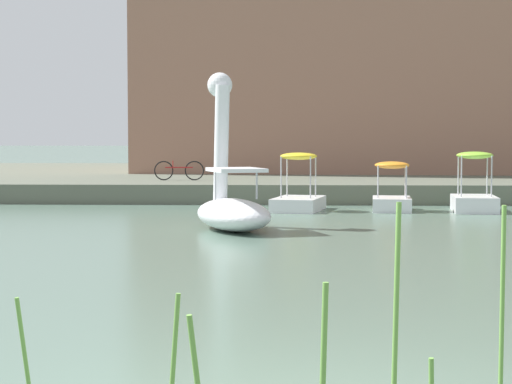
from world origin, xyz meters
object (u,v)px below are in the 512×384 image
Objects in this scene: pedal_boat_lime at (474,193)px; tree_sapling_by_fence at (440,66)px; swan_boat at (231,199)px; parked_van at (208,149)px; bicycle_parked at (179,170)px; pedal_boat_orange at (392,195)px; pedal_boat_yellow at (298,195)px.

pedal_boat_lime is 0.30× the size of tree_sapling_by_fence.
tree_sapling_by_fence is (7.54, 19.06, 4.40)m from swan_boat.
tree_sapling_by_fence is 1.56× the size of parked_van.
bicycle_parked is (-8.66, 5.10, 0.43)m from pedal_boat_lime.
pedal_boat_lime is (6.22, 5.15, -0.18)m from swan_boat.
pedal_boat_lime reaches higher than bicycle_parked.
pedal_boat_orange is 2.21m from pedal_boat_lime.
bicycle_parked is (-6.46, 4.96, 0.48)m from pedal_boat_orange.
swan_boat reaches higher than pedal_boat_lime.
pedal_boat_yellow is 6.37m from bicycle_parked.
tree_sapling_by_fence reaches higher than bicycle_parked.
pedal_boat_yellow is 1.14× the size of pedal_boat_lime.
swan_boat reaches higher than pedal_boat_orange.
parked_van is at bearing 105.44° from pedal_boat_yellow.
pedal_boat_lime reaches higher than pedal_boat_yellow.
parked_van reaches higher than bicycle_parked.
swan_boat is 8.08m from pedal_boat_lime.
parked_van is (-3.76, 13.62, 1.11)m from pedal_boat_yellow.
pedal_boat_yellow is at bearing 74.31° from swan_boat.
pedal_boat_orange is at bearing -104.33° from tree_sapling_by_fence.
swan_boat is 2.07× the size of bicycle_parked.
pedal_boat_orange is at bearing -65.12° from parked_van.
tree_sapling_by_fence is 13.95m from bicycle_parked.
parked_van reaches higher than pedal_boat_lime.
tree_sapling_by_fence is (6.06, 13.81, 4.65)m from pedal_boat_yellow.
bicycle_parked is (-2.45, 10.25, 0.26)m from swan_boat.
bicycle_parked is at bearing -138.56° from tree_sapling_by_fence.
pedal_boat_lime is (4.74, -0.10, 0.07)m from pedal_boat_yellow.
bicycle_parked is 8.65m from parked_van.
pedal_boat_lime is 0.47× the size of parked_van.
pedal_boat_yellow is 0.34× the size of tree_sapling_by_fence.
pedal_boat_yellow is 1.31× the size of pedal_boat_orange.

